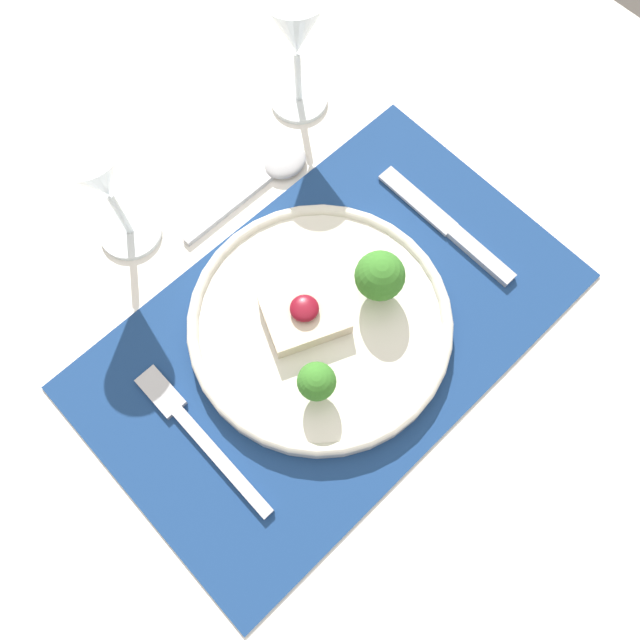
{
  "coord_description": "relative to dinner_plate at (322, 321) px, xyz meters",
  "views": [
    {
      "loc": [
        -0.15,
        -0.15,
        1.33
      ],
      "look_at": [
        -0.01,
        0.01,
        0.75
      ],
      "focal_mm": 35.0,
      "sensor_mm": 36.0,
      "label": 1
    }
  ],
  "objects": [
    {
      "name": "fork",
      "position": [
        -0.16,
        0.01,
        -0.01
      ],
      "size": [
        0.02,
        0.18,
        0.01
      ],
      "rotation": [
        0.0,
        0.0,
        0.04
      ],
      "color": "#B2B2B7",
      "rests_on": "placemat"
    },
    {
      "name": "dining_table",
      "position": [
        0.0,
        -0.01,
        -0.1
      ],
      "size": [
        1.14,
        1.25,
        0.72
      ],
      "color": "white",
      "rests_on": "ground_plane"
    },
    {
      "name": "spoon",
      "position": [
        0.09,
        0.17,
        -0.01
      ],
      "size": [
        0.17,
        0.04,
        0.01
      ],
      "rotation": [
        0.0,
        0.0,
        -0.05
      ],
      "color": "#B2B2B7",
      "rests_on": "dining_table"
    },
    {
      "name": "dinner_plate",
      "position": [
        0.0,
        0.0,
        0.0
      ],
      "size": [
        0.27,
        0.27,
        0.08
      ],
      "color": "silver",
      "rests_on": "placemat"
    },
    {
      "name": "ground_plane",
      "position": [
        0.0,
        -0.01,
        -0.74
      ],
      "size": [
        8.0,
        8.0,
        0.0
      ],
      "primitive_type": "plane",
      "color": "#4C4742"
    },
    {
      "name": "wine_glass_near",
      "position": [
        0.18,
        0.23,
        0.09
      ],
      "size": [
        0.07,
        0.07,
        0.15
      ],
      "color": "white",
      "rests_on": "dining_table"
    },
    {
      "name": "wine_glass_far",
      "position": [
        -0.08,
        0.22,
        0.09
      ],
      "size": [
        0.07,
        0.07,
        0.15
      ],
      "color": "white",
      "rests_on": "dining_table"
    },
    {
      "name": "placemat",
      "position": [
        0.0,
        -0.01,
        -0.02
      ],
      "size": [
        0.5,
        0.3,
        0.0
      ],
      "primitive_type": "cube",
      "color": "navy",
      "rests_on": "dining_table"
    },
    {
      "name": "knife",
      "position": [
        0.18,
        -0.02,
        -0.01
      ],
      "size": [
        0.02,
        0.18,
        0.01
      ],
      "rotation": [
        0.0,
        0.0,
        -0.03
      ],
      "color": "#B2B2B7",
      "rests_on": "placemat"
    }
  ]
}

